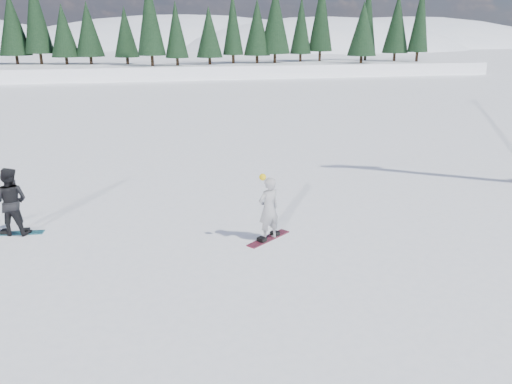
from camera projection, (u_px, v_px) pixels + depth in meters
ground at (160, 267)px, 11.95m from camera, size 420.00×420.00×0.00m
alpine_backdrop at (106, 85)px, 189.00m from camera, size 412.50×227.00×53.20m
snowboarder_woman at (269, 208)px, 13.28m from camera, size 0.75×0.62×1.89m
snowboarder_man at (11, 201)px, 13.62m from camera, size 1.08×0.93×1.90m
snowboard_woman at (268, 238)px, 13.55m from camera, size 1.38×1.10×0.03m
snowboard_man at (16, 233)px, 13.91m from camera, size 1.52×0.46×0.03m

